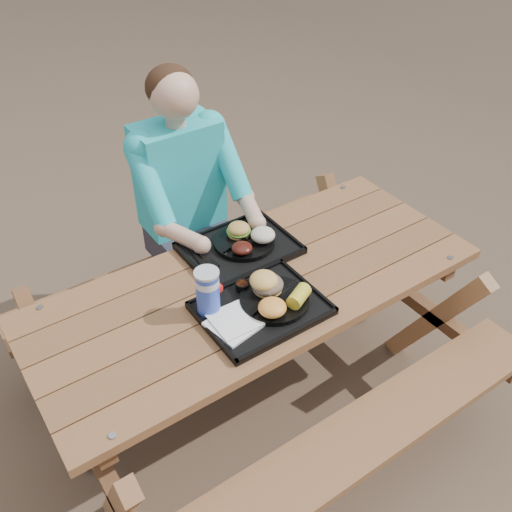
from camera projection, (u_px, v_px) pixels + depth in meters
ground at (256, 401)px, 2.71m from camera, size 60.00×60.00×0.00m
picnic_table at (256, 347)px, 2.48m from camera, size 1.80×1.49×0.75m
tray_near at (261, 309)px, 2.11m from camera, size 0.45×0.35×0.02m
tray_far at (240, 249)px, 2.40m from camera, size 0.45×0.35×0.02m
plate_near at (274, 300)px, 2.12m from camera, size 0.26×0.26×0.02m
plate_far at (244, 242)px, 2.40m from camera, size 0.26×0.26×0.02m
napkin_stack at (234, 323)px, 2.03m from camera, size 0.19×0.19×0.02m
soda_cup at (208, 293)px, 2.04m from camera, size 0.09×0.09×0.17m
condiment_bbq at (242, 286)px, 2.17m from camera, size 0.05×0.05×0.03m
condiment_mustard at (257, 280)px, 2.20m from camera, size 0.05×0.05×0.03m
sandwich at (268, 278)px, 2.11m from camera, size 0.11×0.11×0.12m
mac_cheese at (272, 307)px, 2.04m from camera, size 0.10×0.10×0.05m
corn_cob at (299, 296)px, 2.08m from camera, size 0.13×0.13×0.06m
cutlery_far at (204, 257)px, 2.33m from camera, size 0.05×0.18×0.01m
burger at (239, 226)px, 2.40m from camera, size 0.10×0.10×0.09m
baked_beans at (242, 248)px, 2.32m from camera, size 0.09×0.09×0.04m
potato_salad at (263, 235)px, 2.38m from camera, size 0.10×0.10×0.06m
diner at (185, 218)px, 2.79m from camera, size 0.48×0.84×1.28m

